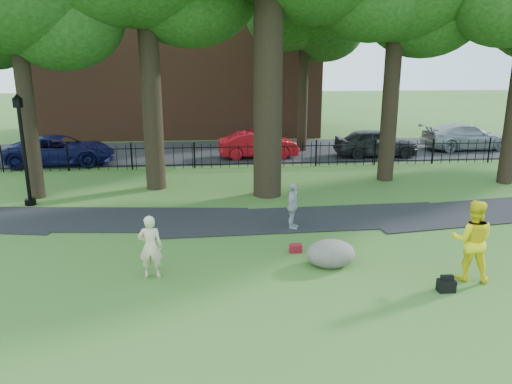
{
  "coord_description": "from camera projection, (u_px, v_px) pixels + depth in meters",
  "views": [
    {
      "loc": [
        -2.17,
        -11.94,
        5.5
      ],
      "look_at": [
        -0.9,
        2.0,
        1.55
      ],
      "focal_mm": 35.0,
      "sensor_mm": 36.0,
      "label": 1
    }
  ],
  "objects": [
    {
      "name": "ground",
      "position": [
        297.0,
        268.0,
        13.13
      ],
      "size": [
        120.0,
        120.0,
        0.0
      ],
      "primitive_type": "plane",
      "color": "#315A1F",
      "rests_on": "ground"
    },
    {
      "name": "grey_car",
      "position": [
        376.0,
        143.0,
        26.97
      ],
      "size": [
        4.44,
        1.84,
        1.5
      ],
      "primitive_type": "imported",
      "rotation": [
        0.0,
        0.0,
        1.56
      ],
      "color": "black",
      "rests_on": "ground"
    },
    {
      "name": "footpath",
      "position": [
        307.0,
        219.0,
        16.95
      ],
      "size": [
        36.07,
        3.85,
        0.03
      ],
      "primitive_type": "cube",
      "rotation": [
        0.0,
        0.0,
        0.03
      ],
      "color": "black",
      "rests_on": "ground"
    },
    {
      "name": "pedestrian",
      "position": [
        293.0,
        206.0,
        15.86
      ],
      "size": [
        0.67,
        0.97,
        1.52
      ],
      "primitive_type": "imported",
      "rotation": [
        0.0,
        0.0,
        1.2
      ],
      "color": "#AAAAAE",
      "rests_on": "ground"
    },
    {
      "name": "boulder",
      "position": [
        331.0,
        252.0,
        13.23
      ],
      "size": [
        1.58,
        1.41,
        0.76
      ],
      "primitive_type": "ellipsoid",
      "rotation": [
        0.0,
        0.0,
        -0.4
      ],
      "color": "#6C675A",
      "rests_on": "ground"
    },
    {
      "name": "man",
      "position": [
        472.0,
        240.0,
        12.25
      ],
      "size": [
        1.22,
        1.1,
        2.06
      ],
      "primitive_type": "imported",
      "rotation": [
        0.0,
        0.0,
        2.76
      ],
      "color": "yellow",
      "rests_on": "ground"
    },
    {
      "name": "backpack",
      "position": [
        446.0,
        286.0,
        11.83
      ],
      "size": [
        0.4,
        0.25,
        0.3
      ],
      "primitive_type": "cube",
      "rotation": [
        0.0,
        0.0,
        -0.01
      ],
      "color": "black",
      "rests_on": "ground"
    },
    {
      "name": "iron_fence",
      "position": [
        256.0,
        155.0,
        24.47
      ],
      "size": [
        44.0,
        0.04,
        1.2
      ],
      "color": "black",
      "rests_on": "ground"
    },
    {
      "name": "red_sedan",
      "position": [
        258.0,
        145.0,
        26.69
      ],
      "size": [
        4.33,
        1.78,
        1.4
      ],
      "primitive_type": "imported",
      "rotation": [
        0.0,
        0.0,
        1.64
      ],
      "color": "#B70E19",
      "rests_on": "ground"
    },
    {
      "name": "brick_building",
      "position": [
        182.0,
        44.0,
        34.15
      ],
      "size": [
        18.0,
        8.0,
        12.0
      ],
      "primitive_type": "cube",
      "color": "brown",
      "rests_on": "ground"
    },
    {
      "name": "street",
      "position": [
        250.0,
        151.0,
        28.46
      ],
      "size": [
        80.0,
        7.0,
        0.02
      ],
      "primitive_type": "cube",
      "color": "black",
      "rests_on": "ground"
    },
    {
      "name": "red_bag",
      "position": [
        296.0,
        248.0,
        14.15
      ],
      "size": [
        0.35,
        0.22,
        0.24
      ],
      "primitive_type": "cube",
      "rotation": [
        0.0,
        0.0,
        -0.01
      ],
      "color": "maroon",
      "rests_on": "ground"
    },
    {
      "name": "woman",
      "position": [
        150.0,
        247.0,
        12.42
      ],
      "size": [
        0.6,
        0.4,
        1.63
      ],
      "primitive_type": "imported",
      "rotation": [
        0.0,
        0.0,
        3.12
      ],
      "color": "beige",
      "rests_on": "ground"
    },
    {
      "name": "navy_van",
      "position": [
        61.0,
        150.0,
        25.02
      ],
      "size": [
        5.32,
        2.63,
        1.45
      ],
      "primitive_type": "imported",
      "rotation": [
        0.0,
        0.0,
        1.61
      ],
      "color": "#0E1046",
      "rests_on": "ground"
    },
    {
      "name": "lamppost",
      "position": [
        24.0,
        152.0,
        18.03
      ],
      "size": [
        0.4,
        0.4,
        4.08
      ],
      "rotation": [
        0.0,
        0.0,
        -0.17
      ],
      "color": "black",
      "rests_on": "ground"
    },
    {
      "name": "silver_car",
      "position": [
        466.0,
        137.0,
        28.87
      ],
      "size": [
        5.28,
        2.46,
        1.49
      ],
      "primitive_type": "imported",
      "rotation": [
        0.0,
        0.0,
        1.64
      ],
      "color": "#9FA3A8",
      "rests_on": "ground"
    }
  ]
}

